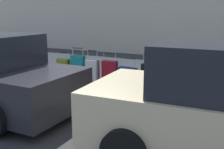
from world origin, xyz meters
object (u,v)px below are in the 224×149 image
suitcase_olive_9 (64,69)px  bollard_post (20,63)px  suitcase_red_3 (173,78)px  suitcase_maroon_6 (110,73)px  suitcase_olive_2 (197,82)px  suitcase_black_4 (150,77)px  suitcase_teal_8 (78,68)px  suitcase_navy_5 (127,78)px  suitcase_silver_7 (93,71)px  suitcase_teal_1 (223,83)px  fire_hydrant (38,63)px

suitcase_olive_9 → bollard_post: bearing=6.2°
suitcase_red_3 → suitcase_maroon_6: 1.78m
suitcase_olive_2 → suitcase_black_4: (1.18, -0.01, -0.00)m
suitcase_olive_2 → suitcase_black_4: suitcase_black_4 is taller
suitcase_olive_2 → suitcase_teal_8: (3.39, 0.01, 0.03)m
suitcase_navy_5 → suitcase_silver_7: bearing=-2.6°
suitcase_teal_8 → suitcase_olive_9: size_ratio=1.19×
suitcase_olive_2 → suitcase_red_3: suitcase_red_3 is taller
bollard_post → suitcase_teal_8: bearing=-175.5°
suitcase_navy_5 → suitcase_maroon_6: bearing=-10.1°
suitcase_teal_1 → suitcase_olive_2: (0.57, 0.01, -0.05)m
suitcase_olive_2 → suitcase_maroon_6: suitcase_olive_2 is taller
suitcase_red_3 → suitcase_olive_2: bearing=-179.5°
suitcase_teal_1 → suitcase_maroon_6: bearing=-0.1°
suitcase_red_3 → fire_hydrant: size_ratio=1.33×
suitcase_red_3 → suitcase_black_4: suitcase_red_3 is taller
fire_hydrant → suitcase_olive_9: bearing=-178.6°
suitcase_maroon_6 → suitcase_olive_2: bearing=179.7°
suitcase_silver_7 → suitcase_teal_8: 0.51m
suitcase_teal_1 → suitcase_black_4: size_ratio=1.05×
suitcase_navy_5 → fire_hydrant: bearing=-1.1°
suitcase_maroon_6 → bollard_post: 3.15m
suitcase_silver_7 → suitcase_teal_8: bearing=-3.5°
suitcase_silver_7 → suitcase_maroon_6: bearing=-174.0°
suitcase_olive_2 → suitcase_olive_9: (3.91, 0.01, -0.04)m
suitcase_black_4 → suitcase_teal_8: bearing=0.5°
suitcase_teal_8 → bollard_post: bearing=4.5°
suitcase_black_4 → suitcase_navy_5: (0.60, 0.10, -0.06)m
suitcase_navy_5 → suitcase_silver_7: size_ratio=0.86×
suitcase_teal_1 → suitcase_navy_5: size_ratio=1.23×
suitcase_black_4 → suitcase_maroon_6: size_ratio=1.07×
suitcase_teal_1 → suitcase_teal_8: bearing=0.3°
suitcase_maroon_6 → fire_hydrant: suitcase_maroon_6 is taller
suitcase_red_3 → suitcase_maroon_6: suitcase_red_3 is taller
suitcase_teal_1 → suitcase_teal_8: suitcase_teal_1 is taller
suitcase_red_3 → suitcase_olive_9: 3.33m
suitcase_silver_7 → bollard_post: bearing=3.0°
suitcase_teal_1 → suitcase_red_3: size_ratio=0.97×
suitcase_red_3 → suitcase_teal_1: bearing=-179.4°
suitcase_black_4 → suitcase_olive_9: (2.73, 0.01, -0.03)m
suitcase_black_4 → suitcase_olive_9: size_ratio=1.15×
suitcase_olive_2 → suitcase_red_3: 0.58m
suitcase_navy_5 → suitcase_maroon_6: (0.58, -0.10, 0.05)m
suitcase_teal_1 → fire_hydrant: 5.45m
suitcase_red_3 → bollard_post: (4.93, 0.18, -0.00)m
suitcase_red_3 → suitcase_silver_7: 2.30m
suitcase_olive_2 → bollard_post: bearing=1.9°
suitcase_black_4 → suitcase_silver_7: suitcase_black_4 is taller
fire_hydrant → bollard_post: (0.63, 0.15, -0.04)m
suitcase_black_4 → suitcase_silver_7: (1.70, 0.05, -0.00)m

